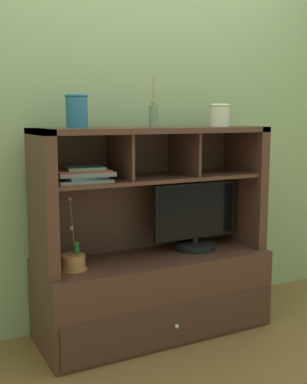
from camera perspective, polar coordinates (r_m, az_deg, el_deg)
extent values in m
cube|color=brown|center=(3.02, 0.00, -15.94)|extent=(6.00, 6.00, 0.02)
cube|color=#97AE7D|center=(3.00, -2.56, 11.61)|extent=(6.00, 0.02, 2.80)
cube|color=#4D2D23|center=(2.92, 0.00, -11.69)|extent=(1.34, 0.51, 0.46)
cube|color=#442820|center=(2.75, 2.59, -15.26)|extent=(1.28, 0.01, 0.22)
sphere|color=silver|center=(2.74, 2.72, -15.35)|extent=(0.02, 0.02, 0.02)
cube|color=#4D2D23|center=(2.54, -12.86, -1.09)|extent=(0.06, 0.40, 0.73)
cube|color=#4D2D23|center=(3.12, 10.47, 0.77)|extent=(0.06, 0.40, 0.73)
cube|color=#442820|center=(2.94, -1.71, 0.15)|extent=(1.28, 0.02, 0.70)
cube|color=#4D2D23|center=(2.74, 0.00, 7.22)|extent=(1.34, 0.40, 0.03)
cube|color=#4D2D23|center=(2.76, 0.00, 1.63)|extent=(1.22, 0.36, 0.02)
cube|color=#4D2D23|center=(2.66, -3.89, 4.20)|extent=(0.02, 0.34, 0.24)
cube|color=#4D2D23|center=(2.85, 3.63, 4.50)|extent=(0.02, 0.34, 0.24)
cylinder|color=black|center=(2.98, 4.85, -6.26)|extent=(0.24, 0.24, 0.04)
cylinder|color=black|center=(2.97, 4.86, -5.59)|extent=(0.04, 0.04, 0.03)
cube|color=black|center=(2.93, 4.90, -2.17)|extent=(0.55, 0.03, 0.33)
cube|color=black|center=(2.92, 5.07, -2.22)|extent=(0.52, 0.00, 0.30)
cylinder|color=#B37142|center=(2.62, -9.32, -8.06)|extent=(0.12, 0.12, 0.08)
cylinder|color=#B37142|center=(2.63, -9.30, -8.83)|extent=(0.14, 0.14, 0.01)
cylinder|color=#4C6B38|center=(2.57, -9.42, -4.08)|extent=(0.03, 0.01, 0.29)
sphere|color=#C77CAC|center=(2.55, -9.54, -4.18)|extent=(0.02, 0.02, 0.02)
sphere|color=#C77CAC|center=(2.56, -9.79, -0.84)|extent=(0.02, 0.02, 0.02)
ellipsoid|color=#2A7433|center=(2.59, -8.92, -6.57)|extent=(0.04, 0.05, 0.09)
ellipsoid|color=#2A7433|center=(2.61, -9.05, -6.46)|extent=(0.05, 0.06, 0.08)
cube|color=gray|center=(2.57, -8.46, 1.37)|extent=(0.29, 0.25, 0.01)
cube|color=#3C706E|center=(2.55, -8.10, 1.70)|extent=(0.22, 0.19, 0.02)
cube|color=slate|center=(2.57, -8.15, 2.18)|extent=(0.31, 0.25, 0.02)
cube|color=#AA3E31|center=(2.55, -8.28, 2.49)|extent=(0.29, 0.20, 0.01)
cube|color=#4F6D65|center=(2.57, -8.17, 2.80)|extent=(0.21, 0.21, 0.02)
cylinder|color=gray|center=(2.74, -0.02, 8.77)|extent=(0.05, 0.05, 0.12)
cylinder|color=gray|center=(2.74, -0.02, 10.21)|extent=(0.02, 0.02, 0.02)
cylinder|color=tan|center=(2.75, 0.06, 11.86)|extent=(0.00, 0.05, 0.17)
cylinder|color=tan|center=(2.75, -0.03, 11.85)|extent=(0.04, 0.02, 0.17)
cylinder|color=tan|center=(2.75, -0.10, 11.86)|extent=(0.02, 0.02, 0.18)
cylinder|color=tan|center=(2.74, -0.05, 11.86)|extent=(0.01, 0.02, 0.18)
cylinder|color=tan|center=(2.74, 0.05, 11.86)|extent=(0.02, 0.01, 0.18)
cylinder|color=silver|center=(2.95, 7.72, 8.68)|extent=(0.11, 0.11, 0.12)
torus|color=silver|center=(2.95, 7.75, 9.97)|extent=(0.12, 0.12, 0.02)
cylinder|color=#28658D|center=(2.59, -8.92, 9.09)|extent=(0.11, 0.11, 0.16)
torus|color=#28658D|center=(2.59, -8.97, 11.01)|extent=(0.12, 0.12, 0.02)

